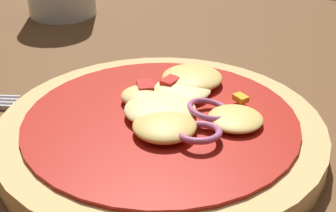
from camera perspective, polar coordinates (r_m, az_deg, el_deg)
The scene contains 2 objects.
dining_table at distance 0.33m, azimuth 6.77°, elevation -10.45°, with size 1.38×0.87×0.03m.
pizza at distance 0.34m, azimuth -0.63°, elevation -2.65°, with size 0.23×0.23×0.03m.
Camera 1 is at (0.03, -0.25, 0.22)m, focal length 50.98 mm.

